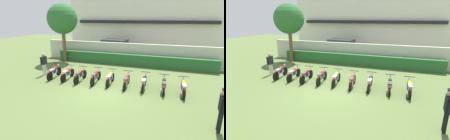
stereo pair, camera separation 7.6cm
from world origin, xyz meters
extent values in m
plane|color=#566B38|center=(0.00, 0.00, 0.00)|extent=(60.00, 60.00, 0.00)
cube|color=silver|center=(0.00, 15.52, 3.38)|extent=(18.99, 6.00, 6.76)
cube|color=black|center=(0.00, 12.27, 3.72)|extent=(15.95, 0.50, 0.36)
cube|color=beige|center=(0.00, 7.31, 0.95)|extent=(18.04, 0.30, 1.91)
cube|color=#28602D|center=(0.00, 6.61, 0.51)|extent=(14.43, 0.70, 1.02)
cube|color=#9EA3A8|center=(-2.36, 9.92, 0.74)|extent=(4.68, 2.36, 1.00)
cube|color=#2D333D|center=(-2.56, 9.94, 1.57)|extent=(2.88, 2.00, 0.65)
cylinder|color=black|center=(-0.69, 10.65, 0.34)|extent=(0.70, 0.30, 0.68)
cylinder|color=black|center=(-0.91, 8.81, 0.34)|extent=(0.70, 0.30, 0.68)
cylinder|color=black|center=(-3.82, 11.02, 0.34)|extent=(0.70, 0.30, 0.68)
cylinder|color=black|center=(-4.04, 9.18, 0.34)|extent=(0.70, 0.30, 0.68)
cylinder|color=brown|center=(-6.50, 6.08, 1.55)|extent=(0.34, 0.34, 3.10)
sphere|color=#2D6B33|center=(-6.50, 6.08, 4.09)|extent=(2.84, 2.84, 2.84)
cylinder|color=black|center=(-4.37, 1.95, 0.32)|extent=(0.16, 0.64, 0.64)
cylinder|color=black|center=(-4.23, 0.72, 0.32)|extent=(0.16, 0.64, 0.64)
cube|color=silver|center=(-4.29, 1.28, 0.47)|extent=(0.26, 0.62, 0.22)
ellipsoid|color=red|center=(-4.31, 1.45, 0.70)|extent=(0.27, 0.46, 0.22)
cube|color=#B2ADA3|center=(-4.27, 1.05, 0.68)|extent=(0.26, 0.54, 0.10)
cube|color=red|center=(-4.22, 0.62, 0.60)|extent=(0.11, 0.09, 0.08)
cylinder|color=silver|center=(-4.36, 1.86, 0.64)|extent=(0.07, 0.23, 0.65)
cylinder|color=black|center=(-4.35, 1.77, 0.96)|extent=(0.60, 0.10, 0.04)
sphere|color=silver|center=(-4.37, 1.97, 0.82)|extent=(0.14, 0.14, 0.14)
cylinder|color=silver|center=(-4.39, 1.02, 0.34)|extent=(0.13, 0.55, 0.07)
cube|color=navy|center=(-4.29, 1.23, 0.52)|extent=(0.28, 0.38, 0.20)
cylinder|color=black|center=(-3.26, 2.00, 0.30)|extent=(0.14, 0.60, 0.60)
cylinder|color=black|center=(-3.14, 0.70, 0.30)|extent=(0.14, 0.60, 0.60)
cube|color=silver|center=(-3.19, 1.30, 0.45)|extent=(0.25, 0.62, 0.22)
ellipsoid|color=red|center=(-3.21, 1.47, 0.68)|extent=(0.26, 0.46, 0.22)
cube|color=beige|center=(-3.17, 1.07, 0.66)|extent=(0.25, 0.54, 0.10)
cube|color=red|center=(-3.13, 0.60, 0.58)|extent=(0.11, 0.09, 0.08)
cylinder|color=silver|center=(-3.25, 1.91, 0.62)|extent=(0.07, 0.23, 0.65)
cylinder|color=black|center=(-3.24, 1.82, 0.94)|extent=(0.60, 0.09, 0.04)
sphere|color=silver|center=(-3.26, 2.02, 0.80)|extent=(0.14, 0.14, 0.14)
cylinder|color=silver|center=(-3.29, 1.04, 0.32)|extent=(0.12, 0.55, 0.07)
cube|color=black|center=(-3.19, 1.25, 0.50)|extent=(0.27, 0.38, 0.20)
cylinder|color=black|center=(-2.21, 1.95, 0.31)|extent=(0.13, 0.62, 0.62)
cylinder|color=black|center=(-2.13, 0.67, 0.31)|extent=(0.13, 0.62, 0.62)
cube|color=silver|center=(-2.17, 1.26, 0.46)|extent=(0.23, 0.61, 0.22)
ellipsoid|color=red|center=(-2.18, 1.43, 0.69)|extent=(0.25, 0.45, 0.22)
cube|color=#4C4742|center=(-2.15, 1.03, 0.67)|extent=(0.23, 0.53, 0.10)
cube|color=red|center=(-2.13, 0.57, 0.59)|extent=(0.10, 0.09, 0.08)
cylinder|color=silver|center=(-2.20, 1.86, 0.63)|extent=(0.06, 0.23, 0.65)
cylinder|color=black|center=(-2.20, 1.77, 0.95)|extent=(0.60, 0.07, 0.04)
sphere|color=silver|center=(-2.21, 1.97, 0.81)|extent=(0.14, 0.14, 0.14)
cylinder|color=silver|center=(-2.27, 1.00, 0.33)|extent=(0.10, 0.55, 0.07)
cube|color=black|center=(-2.16, 1.21, 0.51)|extent=(0.26, 0.37, 0.20)
cylinder|color=black|center=(-1.11, 2.02, 0.31)|extent=(0.14, 0.62, 0.61)
cylinder|color=black|center=(-1.01, 0.73, 0.31)|extent=(0.14, 0.62, 0.61)
cube|color=silver|center=(-1.05, 1.33, 0.46)|extent=(0.25, 0.61, 0.22)
ellipsoid|color=red|center=(-1.07, 1.50, 0.69)|extent=(0.25, 0.46, 0.22)
cube|color=#4C4742|center=(-1.04, 1.10, 0.67)|extent=(0.24, 0.53, 0.10)
cube|color=red|center=(-1.00, 0.63, 0.59)|extent=(0.11, 0.09, 0.08)
cylinder|color=silver|center=(-1.10, 1.93, 0.63)|extent=(0.07, 0.23, 0.65)
cylinder|color=black|center=(-1.09, 1.84, 0.95)|extent=(0.60, 0.08, 0.04)
sphere|color=silver|center=(-1.11, 2.04, 0.81)|extent=(0.14, 0.14, 0.14)
cylinder|color=silver|center=(-1.15, 1.07, 0.33)|extent=(0.11, 0.55, 0.07)
cube|color=black|center=(-1.05, 1.28, 0.51)|extent=(0.27, 0.38, 0.20)
cylinder|color=black|center=(-0.09, 2.04, 0.29)|extent=(0.13, 0.58, 0.57)
cylinder|color=black|center=(-0.01, 0.81, 0.29)|extent=(0.13, 0.58, 0.57)
cube|color=silver|center=(-0.05, 1.37, 0.44)|extent=(0.24, 0.61, 0.22)
ellipsoid|color=yellow|center=(-0.06, 1.54, 0.67)|extent=(0.25, 0.45, 0.22)
cube|color=beige|center=(-0.04, 1.14, 0.65)|extent=(0.23, 0.53, 0.10)
cube|color=red|center=(-0.01, 0.71, 0.57)|extent=(0.10, 0.09, 0.08)
cylinder|color=silver|center=(-0.09, 1.95, 0.61)|extent=(0.06, 0.23, 0.65)
cylinder|color=black|center=(-0.08, 1.86, 0.93)|extent=(0.60, 0.07, 0.04)
sphere|color=silver|center=(-0.09, 2.06, 0.79)|extent=(0.14, 0.14, 0.14)
cylinder|color=silver|center=(-0.15, 1.12, 0.31)|extent=(0.10, 0.55, 0.07)
cube|color=navy|center=(-0.05, 1.32, 0.49)|extent=(0.26, 0.37, 0.20)
cylinder|color=black|center=(1.02, 2.01, 0.28)|extent=(0.12, 0.57, 0.56)
cylinder|color=black|center=(1.10, 0.70, 0.28)|extent=(0.12, 0.57, 0.56)
cube|color=silver|center=(1.06, 1.30, 0.43)|extent=(0.24, 0.61, 0.22)
ellipsoid|color=red|center=(1.05, 1.47, 0.66)|extent=(0.25, 0.45, 0.22)
cube|color=#4C4742|center=(1.08, 1.07, 0.64)|extent=(0.23, 0.53, 0.10)
cube|color=red|center=(1.11, 0.60, 0.56)|extent=(0.10, 0.09, 0.08)
cylinder|color=silver|center=(1.02, 1.92, 0.60)|extent=(0.06, 0.23, 0.65)
cylinder|color=black|center=(1.03, 1.83, 0.92)|extent=(0.60, 0.07, 0.04)
sphere|color=silver|center=(1.02, 2.03, 0.78)|extent=(0.14, 0.14, 0.14)
cylinder|color=silver|center=(0.96, 1.05, 0.30)|extent=(0.10, 0.55, 0.07)
cube|color=#A51414|center=(1.06, 1.25, 0.48)|extent=(0.26, 0.37, 0.20)
cylinder|color=black|center=(2.13, 2.07, 0.30)|extent=(0.11, 0.59, 0.59)
cylinder|color=black|center=(2.18, 0.73, 0.30)|extent=(0.11, 0.59, 0.59)
cube|color=silver|center=(2.16, 1.35, 0.45)|extent=(0.22, 0.61, 0.22)
ellipsoid|color=black|center=(2.15, 1.52, 0.68)|extent=(0.23, 0.45, 0.22)
cube|color=beige|center=(2.17, 1.12, 0.66)|extent=(0.22, 0.53, 0.10)
cube|color=red|center=(2.18, 0.63, 0.58)|extent=(0.10, 0.08, 0.08)
cylinder|color=silver|center=(2.14, 1.98, 0.62)|extent=(0.06, 0.23, 0.65)
cylinder|color=black|center=(2.14, 1.89, 0.94)|extent=(0.60, 0.06, 0.04)
sphere|color=silver|center=(2.13, 2.09, 0.80)|extent=(0.14, 0.14, 0.14)
cylinder|color=silver|center=(2.05, 1.10, 0.32)|extent=(0.09, 0.55, 0.07)
cube|color=black|center=(2.16, 1.30, 0.50)|extent=(0.25, 0.37, 0.20)
cylinder|color=black|center=(3.27, 2.00, 0.28)|extent=(0.13, 0.57, 0.56)
cylinder|color=black|center=(3.35, 0.68, 0.28)|extent=(0.13, 0.57, 0.56)
cube|color=silver|center=(3.31, 1.29, 0.43)|extent=(0.24, 0.61, 0.22)
ellipsoid|color=black|center=(3.30, 1.46, 0.66)|extent=(0.25, 0.45, 0.22)
cube|color=#4C4742|center=(3.33, 1.06, 0.64)|extent=(0.23, 0.53, 0.10)
cube|color=red|center=(3.36, 0.58, 0.56)|extent=(0.11, 0.09, 0.08)
cylinder|color=silver|center=(3.27, 1.91, 0.60)|extent=(0.06, 0.23, 0.65)
cylinder|color=black|center=(3.28, 1.82, 0.92)|extent=(0.60, 0.08, 0.04)
sphere|color=silver|center=(3.26, 2.02, 0.78)|extent=(0.14, 0.14, 0.14)
cylinder|color=silver|center=(3.21, 1.03, 0.30)|extent=(0.11, 0.55, 0.07)
cube|color=black|center=(3.32, 1.24, 0.48)|extent=(0.26, 0.38, 0.20)
cylinder|color=black|center=(4.34, 1.85, 0.30)|extent=(0.12, 0.61, 0.61)
cylinder|color=black|center=(4.40, 0.63, 0.30)|extent=(0.12, 0.61, 0.61)
cube|color=silver|center=(4.37, 1.19, 0.45)|extent=(0.23, 0.61, 0.22)
ellipsoid|color=yellow|center=(4.36, 1.36, 0.68)|extent=(0.24, 0.45, 0.22)
cube|color=beige|center=(4.38, 0.96, 0.66)|extent=(0.23, 0.53, 0.10)
cube|color=red|center=(4.40, 0.53, 0.58)|extent=(0.10, 0.08, 0.08)
cylinder|color=silver|center=(4.34, 1.76, 0.62)|extent=(0.06, 0.23, 0.65)
cylinder|color=black|center=(4.35, 1.67, 0.94)|extent=(0.60, 0.07, 0.04)
sphere|color=silver|center=(4.34, 1.87, 0.80)|extent=(0.14, 0.14, 0.14)
cylinder|color=silver|center=(4.26, 0.93, 0.32)|extent=(0.10, 0.55, 0.07)
cube|color=navy|center=(4.37, 1.14, 0.50)|extent=(0.26, 0.37, 0.20)
cylinder|color=silver|center=(-5.43, 1.81, 0.42)|extent=(0.13, 0.13, 0.84)
cylinder|color=silver|center=(-5.43, 1.59, 0.42)|extent=(0.13, 0.13, 0.84)
cube|color=#232328|center=(-5.43, 1.70, 1.13)|extent=(0.22, 0.49, 0.59)
cylinder|color=#232328|center=(-5.43, 1.99, 1.15)|extent=(0.09, 0.09, 0.56)
cylinder|color=#232328|center=(-5.43, 1.40, 1.15)|extent=(0.09, 0.09, 0.56)
sphere|color=tan|center=(-5.43, 1.70, 1.57)|extent=(0.23, 0.23, 0.23)
cylinder|color=black|center=(5.53, -2.01, 0.43)|extent=(0.13, 0.13, 0.86)
cylinder|color=black|center=(5.55, -1.79, 0.43)|extent=(0.13, 0.13, 0.86)
cube|color=black|center=(5.54, -1.90, 1.17)|extent=(0.27, 0.52, 0.61)
cylinder|color=black|center=(5.51, -2.20, 1.18)|extent=(0.09, 0.09, 0.58)
cylinder|color=black|center=(5.57, -1.60, 1.18)|extent=(0.09, 0.09, 0.58)
camera|label=1|loc=(3.60, -8.77, 4.20)|focal=28.33mm
camera|label=2|loc=(3.67, -8.74, 4.20)|focal=28.33mm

